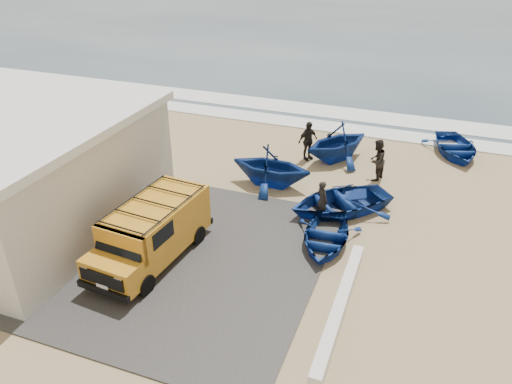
% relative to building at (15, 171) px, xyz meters
% --- Properties ---
extents(ground, '(160.00, 160.00, 0.00)m').
position_rel_building_xyz_m(ground, '(7.50, 2.00, -2.16)').
color(ground, tan).
extents(slab, '(12.00, 10.00, 0.05)m').
position_rel_building_xyz_m(slab, '(5.50, -0.00, -2.14)').
color(slab, '#3C3A37').
rests_on(slab, ground).
extents(ocean, '(180.00, 88.00, 0.01)m').
position_rel_building_xyz_m(ocean, '(7.50, 58.00, -2.16)').
color(ocean, '#385166').
rests_on(ocean, ground).
extents(surf_line, '(180.00, 1.60, 0.06)m').
position_rel_building_xyz_m(surf_line, '(7.50, 14.00, -2.13)').
color(surf_line, white).
rests_on(surf_line, ground).
extents(surf_wash, '(180.00, 2.20, 0.04)m').
position_rel_building_xyz_m(surf_wash, '(7.50, 16.50, -2.14)').
color(surf_wash, white).
rests_on(surf_wash, ground).
extents(building, '(8.40, 9.40, 4.30)m').
position_rel_building_xyz_m(building, '(0.00, 0.00, 0.00)').
color(building, silver).
rests_on(building, ground).
extents(parapet, '(0.35, 6.00, 0.55)m').
position_rel_building_xyz_m(parapet, '(12.50, -1.00, -1.89)').
color(parapet, silver).
rests_on(parapet, ground).
extents(van, '(2.35, 5.06, 2.11)m').
position_rel_building_xyz_m(van, '(5.91, -0.38, -1.03)').
color(van, orange).
rests_on(van, ground).
extents(boat_near_left, '(2.69, 3.59, 0.71)m').
position_rel_building_xyz_m(boat_near_left, '(11.23, 2.48, -1.81)').
color(boat_near_left, navy).
rests_on(boat_near_left, ground).
extents(boat_near_right, '(5.20, 5.07, 0.88)m').
position_rel_building_xyz_m(boat_near_right, '(11.20, 4.98, -1.72)').
color(boat_near_right, navy).
rests_on(boat_near_right, ground).
extents(boat_mid_left, '(3.66, 3.19, 1.87)m').
position_rel_building_xyz_m(boat_mid_left, '(7.89, 6.17, -1.23)').
color(boat_mid_left, navy).
rests_on(boat_mid_left, ground).
extents(boat_far_left, '(4.67, 4.78, 1.92)m').
position_rel_building_xyz_m(boat_far_left, '(10.02, 9.78, -1.21)').
color(boat_far_left, navy).
rests_on(boat_far_left, ground).
extents(boat_far_right, '(3.76, 4.48, 0.79)m').
position_rel_building_xyz_m(boat_far_right, '(15.44, 12.48, -1.77)').
color(boat_far_right, navy).
rests_on(boat_far_right, ground).
extents(fisherman_front, '(0.69, 0.67, 1.60)m').
position_rel_building_xyz_m(fisherman_front, '(10.65, 4.23, -1.36)').
color(fisherman_front, black).
rests_on(fisherman_front, ground).
extents(fisherman_middle, '(0.96, 1.10, 1.90)m').
position_rel_building_xyz_m(fisherman_middle, '(12.12, 8.32, -1.21)').
color(fisherman_middle, black).
rests_on(fisherman_middle, ground).
extents(fisherman_back, '(1.04, 1.19, 1.92)m').
position_rel_building_xyz_m(fisherman_back, '(8.67, 9.39, -1.20)').
color(fisherman_back, black).
rests_on(fisherman_back, ground).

